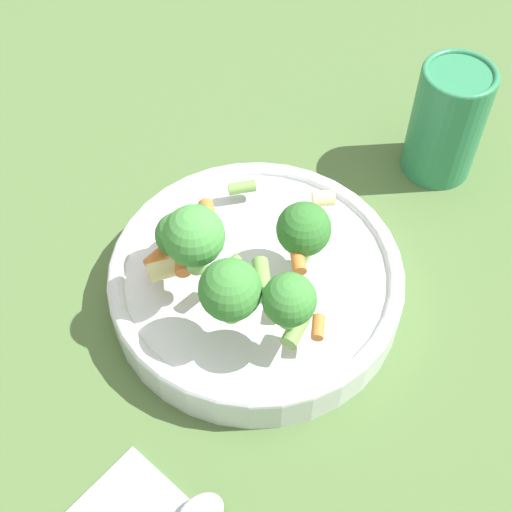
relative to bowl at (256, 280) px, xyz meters
The scene contains 4 objects.
ground_plane 0.02m from the bowl, ahead, with size 3.00×3.00×0.00m, color #4C6B38.
bowl is the anchor object (origin of this frame).
pasta_salad 0.07m from the bowl, 49.27° to the left, with size 0.16×0.18×0.09m.
cup 0.24m from the bowl, 147.72° to the right, with size 0.07×0.07×0.12m.
Camera 1 is at (0.05, 0.33, 0.51)m, focal length 50.00 mm.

